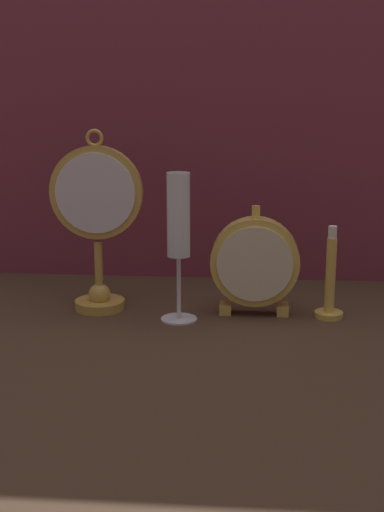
{
  "coord_description": "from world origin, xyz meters",
  "views": [
    {
      "loc": [
        0.1,
        -1.08,
        0.39
      ],
      "look_at": [
        0.0,
        0.08,
        0.1
      ],
      "focal_mm": 50.0,
      "sensor_mm": 36.0,
      "label": 1
    }
  ],
  "objects_px": {
    "mantel_clock_silver": "(255,263)",
    "champagne_flute": "(179,228)",
    "pocket_watch_on_stand": "(97,222)",
    "brass_candlestick": "(330,287)"
  },
  "relations": [
    {
      "from": "pocket_watch_on_stand",
      "to": "mantel_clock_silver",
      "type": "xyz_separation_m",
      "value": [
        0.27,
        -0.01,
        -0.06
      ]
    },
    {
      "from": "pocket_watch_on_stand",
      "to": "mantel_clock_silver",
      "type": "distance_m",
      "value": 0.28
    },
    {
      "from": "pocket_watch_on_stand",
      "to": "mantel_clock_silver",
      "type": "height_order",
      "value": "pocket_watch_on_stand"
    },
    {
      "from": "pocket_watch_on_stand",
      "to": "mantel_clock_silver",
      "type": "relative_size",
      "value": 1.66
    },
    {
      "from": "champagne_flute",
      "to": "brass_candlestick",
      "type": "height_order",
      "value": "champagne_flute"
    },
    {
      "from": "champagne_flute",
      "to": "mantel_clock_silver",
      "type": "bearing_deg",
      "value": 18.27
    },
    {
      "from": "mantel_clock_silver",
      "to": "champagne_flute",
      "type": "relative_size",
      "value": 0.76
    },
    {
      "from": "mantel_clock_silver",
      "to": "champagne_flute",
      "type": "height_order",
      "value": "champagne_flute"
    },
    {
      "from": "mantel_clock_silver",
      "to": "brass_candlestick",
      "type": "bearing_deg",
      "value": -3.11
    },
    {
      "from": "pocket_watch_on_stand",
      "to": "brass_candlestick",
      "type": "xyz_separation_m",
      "value": [
        0.4,
        -0.01,
        -0.1
      ]
    }
  ]
}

